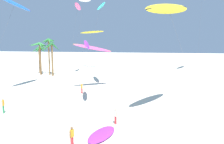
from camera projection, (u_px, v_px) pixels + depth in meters
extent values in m
cylinder|color=brown|center=(40.00, 59.00, 55.03)|extent=(0.42, 0.42, 7.58)
cone|color=#33843D|center=(45.00, 46.00, 54.61)|extent=(2.79, 1.08, 1.73)
cone|color=#33843D|center=(43.00, 47.00, 55.42)|extent=(1.59, 2.37, 2.33)
cone|color=#33843D|center=(40.00, 47.00, 55.65)|extent=(1.76, 2.48, 2.12)
cone|color=#33843D|center=(34.00, 44.00, 54.62)|extent=(2.87, 0.92, 1.06)
cone|color=#33843D|center=(35.00, 45.00, 53.48)|extent=(1.75, 2.78, 1.15)
cone|color=#33843D|center=(41.00, 46.00, 53.42)|extent=(2.05, 2.60, 1.56)
cylinder|color=olive|center=(40.00, 60.00, 57.53)|extent=(0.43, 0.43, 6.57)
cone|color=#287533|center=(43.00, 48.00, 57.08)|extent=(2.34, 0.89, 1.10)
cone|color=#287533|center=(42.00, 50.00, 57.78)|extent=(1.63, 2.02, 1.83)
cone|color=#287533|center=(41.00, 49.00, 58.16)|extent=(0.82, 2.31, 1.31)
cone|color=#287533|center=(37.00, 49.00, 57.75)|extent=(2.28, 1.51, 1.32)
cone|color=#287533|center=(35.00, 50.00, 56.99)|extent=(2.19, 1.31, 1.73)
cone|color=#287533|center=(37.00, 50.00, 56.40)|extent=(0.67, 2.03, 1.91)
cone|color=#287533|center=(40.00, 50.00, 56.33)|extent=(1.88, 2.03, 1.55)
cylinder|color=brown|center=(49.00, 57.00, 54.68)|extent=(0.33, 0.33, 8.52)
cone|color=#287533|center=(52.00, 41.00, 53.88)|extent=(2.04, 0.86, 1.35)
cone|color=#287533|center=(52.00, 40.00, 54.82)|extent=(1.54, 1.99, 0.96)
cone|color=#287533|center=(49.00, 40.00, 55.04)|extent=(1.23, 2.07, 1.02)
cone|color=#287533|center=(46.00, 42.00, 54.65)|extent=(1.97, 1.34, 1.51)
cone|color=#287533|center=(45.00, 41.00, 53.91)|extent=(2.02, 1.41, 1.31)
cone|color=#287533|center=(46.00, 41.00, 53.28)|extent=(0.88, 2.07, 1.08)
cone|color=#287533|center=(50.00, 42.00, 53.64)|extent=(1.71, 1.62, 1.71)
cylinder|color=brown|center=(52.00, 60.00, 53.23)|extent=(0.41, 0.41, 7.61)
cone|color=#23662D|center=(56.00, 47.00, 52.83)|extent=(2.38, 0.96, 2.23)
cone|color=#23662D|center=(55.00, 46.00, 53.88)|extent=(1.02, 2.65, 1.78)
cone|color=#23662D|center=(49.00, 45.00, 53.61)|extent=(2.60, 1.89, 1.31)
cone|color=#23662D|center=(47.00, 47.00, 52.38)|extent=(2.25, 1.89, 2.13)
cone|color=#23662D|center=(50.00, 45.00, 51.49)|extent=(1.01, 2.77, 1.24)
ellipsoid|color=#EA5193|center=(78.00, 7.00, 54.01)|extent=(1.78, 5.65, 1.60)
ellipsoid|color=black|center=(78.00, 6.00, 54.01)|extent=(1.14, 5.61, 1.27)
cylinder|color=#4C4C51|center=(73.00, 41.00, 52.73)|extent=(1.14, 5.13, 16.16)
ellipsoid|color=yellow|center=(92.00, 32.00, 67.17)|extent=(8.04, 3.36, 1.10)
ellipsoid|color=green|center=(92.00, 32.00, 67.17)|extent=(7.95, 2.53, 0.76)
cylinder|color=#4C4C51|center=(85.00, 51.00, 64.23)|extent=(2.06, 7.95, 10.65)
cylinder|color=#4C4C51|center=(199.00, 34.00, 59.16)|extent=(0.81, 2.45, 19.70)
ellipsoid|color=purple|center=(87.00, 44.00, 29.58)|extent=(2.48, 5.70, 1.69)
ellipsoid|color=#19B2B7|center=(87.00, 44.00, 29.58)|extent=(2.04, 5.59, 1.19)
cylinder|color=#4C4C51|center=(68.00, 78.00, 26.71)|extent=(2.52, 7.45, 7.67)
ellipsoid|color=yellow|center=(169.00, 9.00, 24.92)|extent=(5.95, 8.22, 2.51)
ellipsoid|color=black|center=(169.00, 8.00, 24.91)|extent=(5.18, 7.95, 1.70)
cylinder|color=#4C4C51|center=(187.00, 65.00, 22.53)|extent=(3.59, 5.91, 11.59)
ellipsoid|color=blue|center=(15.00, 4.00, 36.53)|extent=(1.98, 8.72, 2.41)
ellipsoid|color=purple|center=(15.00, 3.00, 36.52)|extent=(1.08, 8.74, 1.74)
ellipsoid|color=#19B2B7|center=(101.00, 6.00, 40.29)|extent=(3.90, 7.97, 0.78)
ellipsoid|color=white|center=(101.00, 6.00, 40.29)|extent=(3.30, 7.87, 0.45)
cylinder|color=#4C4C51|center=(90.00, 47.00, 39.83)|extent=(3.15, 3.55, 14.15)
ellipsoid|color=white|center=(85.00, 0.00, 65.77)|extent=(4.89, 3.76, 1.43)
ellipsoid|color=yellow|center=(85.00, 0.00, 65.76)|extent=(4.60, 3.16, 0.80)
cylinder|color=#4C4C51|center=(78.00, 35.00, 66.20)|extent=(3.59, 2.58, 19.76)
ellipsoid|color=#EA5193|center=(93.00, 48.00, 39.14)|extent=(6.38, 5.61, 2.12)
ellipsoid|color=orange|center=(93.00, 48.00, 39.13)|extent=(5.90, 4.89, 1.71)
cylinder|color=#4C4C51|center=(87.00, 70.00, 37.73)|extent=(1.17, 4.10, 6.90)
ellipsoid|color=purple|center=(102.00, 134.00, 19.81)|extent=(2.53, 4.33, 0.29)
ellipsoid|color=black|center=(102.00, 134.00, 19.81)|extent=(1.80, 2.10, 0.18)
cylinder|color=red|center=(115.00, 120.00, 22.65)|extent=(0.14, 0.14, 0.82)
cylinder|color=red|center=(116.00, 120.00, 22.50)|extent=(0.14, 0.14, 0.82)
cube|color=white|center=(116.00, 113.00, 22.48)|extent=(0.34, 0.36, 0.55)
cylinder|color=beige|center=(114.00, 113.00, 22.67)|extent=(0.09, 0.09, 0.56)
cylinder|color=beige|center=(117.00, 114.00, 22.30)|extent=(0.09, 0.09, 0.56)
sphere|color=beige|center=(116.00, 109.00, 22.43)|extent=(0.21, 0.21, 0.21)
cylinder|color=red|center=(73.00, 142.00, 17.59)|extent=(0.14, 0.14, 0.91)
cylinder|color=red|center=(71.00, 143.00, 17.45)|extent=(0.14, 0.14, 0.91)
cube|color=orange|center=(72.00, 133.00, 17.42)|extent=(0.29, 0.35, 0.58)
cylinder|color=brown|center=(74.00, 133.00, 17.61)|extent=(0.09, 0.09, 0.56)
cylinder|color=brown|center=(70.00, 135.00, 17.25)|extent=(0.09, 0.09, 0.56)
sphere|color=brown|center=(72.00, 128.00, 17.36)|extent=(0.21, 0.21, 0.21)
cylinder|color=red|center=(82.00, 91.00, 35.83)|extent=(0.14, 0.14, 0.85)
cylinder|color=red|center=(82.00, 91.00, 35.70)|extent=(0.14, 0.14, 0.85)
cube|color=orange|center=(82.00, 86.00, 35.67)|extent=(0.36, 0.35, 0.59)
cylinder|color=beige|center=(81.00, 86.00, 35.84)|extent=(0.09, 0.09, 0.56)
cylinder|color=beige|center=(83.00, 87.00, 35.51)|extent=(0.09, 0.09, 0.56)
sphere|color=beige|center=(82.00, 84.00, 35.61)|extent=(0.21, 0.21, 0.21)
cylinder|color=#338E56|center=(3.00, 110.00, 25.86)|extent=(0.14, 0.14, 0.91)
cylinder|color=#338E56|center=(4.00, 109.00, 26.03)|extent=(0.14, 0.14, 0.91)
cube|color=orange|center=(3.00, 103.00, 25.84)|extent=(0.26, 0.33, 0.61)
cylinder|color=tan|center=(2.00, 104.00, 25.64)|extent=(0.09, 0.09, 0.56)
cylinder|color=tan|center=(4.00, 103.00, 26.06)|extent=(0.09, 0.09, 0.56)
sphere|color=tan|center=(3.00, 99.00, 25.78)|extent=(0.21, 0.21, 0.21)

